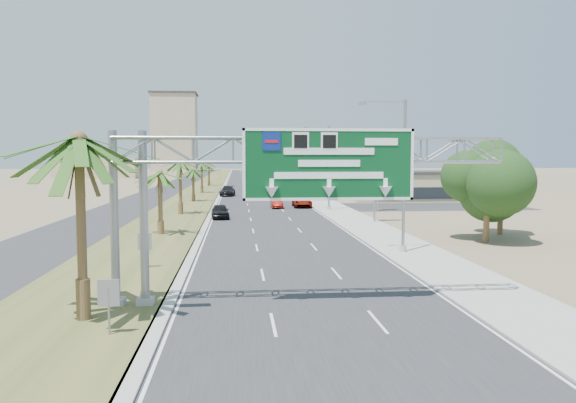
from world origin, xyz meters
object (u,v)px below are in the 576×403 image
Objects in this scene: pole_sign_blue at (379,161)px; car_right_lane at (302,202)px; car_mid_lane at (277,203)px; car_far at (228,191)px; palm_near at (79,140)px; signal_mast at (293,167)px; store_building at (412,187)px; pole_sign_red_far at (305,155)px; pole_sign_red_near at (375,157)px; sign_gantry at (291,163)px; car_left_lane at (220,211)px.

car_right_lane is at bearing 143.63° from pole_sign_blue.
car_right_lane is (3.26, 0.76, 0.03)m from car_mid_lane.
pole_sign_blue is (17.93, -27.75, 5.03)m from car_far.
palm_near is 65.60m from signal_mast.
pole_sign_red_far reaches higher than store_building.
pole_sign_red_near is at bearing -63.52° from car_mid_lane.
sign_gantry is 31.28m from pole_sign_red_near.
pole_sign_blue is at bearing -70.28° from signal_mast.
pole_sign_blue is (11.50, -5.31, 5.19)m from car_mid_lane.
car_right_lane is at bearing 82.83° from sign_gantry.
car_far is at bearing 115.03° from car_right_lane.
palm_near reaches higher than car_left_lane.
car_left_lane is at bearing -107.84° from pole_sign_red_far.
palm_near is at bearing -102.66° from signal_mast.
car_far is (-9.69, 21.68, 0.13)m from car_right_lane.
sign_gantry reaches higher than car_mid_lane.
palm_near is 1.02× the size of pole_sign_red_near.
store_building is at bearing 34.29° from car_left_lane.
car_mid_lane is 0.46× the size of pole_sign_red_far.
pole_sign_red_near is (8.35, -16.20, 5.72)m from car_mid_lane.
signal_mast is (6.23, 62.05, -1.21)m from sign_gantry.
car_far reaches higher than car_right_lane.
car_far is 0.66× the size of pole_sign_red_far.
pole_sign_blue is at bearing 62.21° from palm_near.
pole_sign_red_near is 0.97× the size of pole_sign_red_far.
signal_mast is 2.13× the size of car_right_lane.
car_right_lane is at bearing -60.98° from car_far.
store_building reaches higher than car_right_lane.
palm_near reaches higher than pole_sign_red_near.
car_far is 41.74m from pole_sign_red_near.
signal_mast reaches higher than car_mid_lane.
car_mid_lane is at bearing 117.28° from pole_sign_red_near.
signal_mast is 33.10m from pole_sign_red_near.
car_mid_lane is 13.69m from pole_sign_blue.
pole_sign_red_far reaches higher than palm_near.
pole_sign_blue reaches higher than car_far.
pole_sign_red_far is at bearing 90.91° from pole_sign_red_near.
car_left_lane is 0.53× the size of pole_sign_red_near.
pole_sign_red_near is at bearing -106.12° from pole_sign_blue.
car_mid_lane is at bearing 155.22° from pole_sign_blue.
car_left_lane is 1.12× the size of car_mid_lane.
palm_near is at bearing -121.38° from pole_sign_red_near.
signal_mast is at bearing 98.14° from pole_sign_red_near.
signal_mast is at bearing 89.45° from car_right_lane.
car_left_lane reaches higher than car_right_lane.
store_building is at bearing 65.58° from pole_sign_red_near.
car_mid_lane is 19.10m from pole_sign_red_near.
signal_mast is at bearing 77.34° from palm_near.
car_far is at bearing -143.51° from pole_sign_red_far.
car_left_lane is 13.08m from car_mid_lane.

